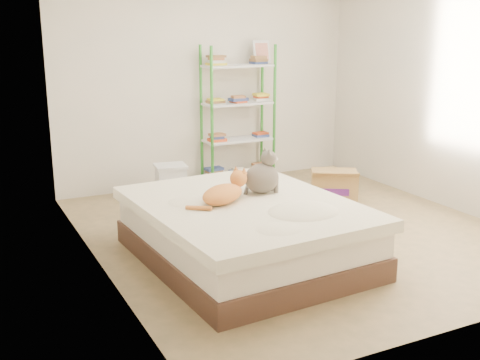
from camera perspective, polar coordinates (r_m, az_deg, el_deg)
room at (r=5.56m, az=5.69°, el=7.86°), size 3.81×4.21×2.61m
bed at (r=5.08m, az=0.50°, el=-4.88°), size 1.73×2.11×0.51m
orange_cat at (r=4.93m, az=-1.67°, el=-1.13°), size 0.57×0.47×0.20m
grey_cat at (r=5.21m, az=2.08°, el=0.77°), size 0.35×0.29×0.38m
shelf_unit at (r=7.40m, az=-0.14°, el=5.82°), size 0.89×0.36×1.74m
cardboard_box at (r=6.80m, az=8.92°, el=-0.61°), size 0.64×0.67×0.41m
white_bin at (r=6.87m, az=-6.56°, el=-0.15°), size 0.39×0.35×0.40m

